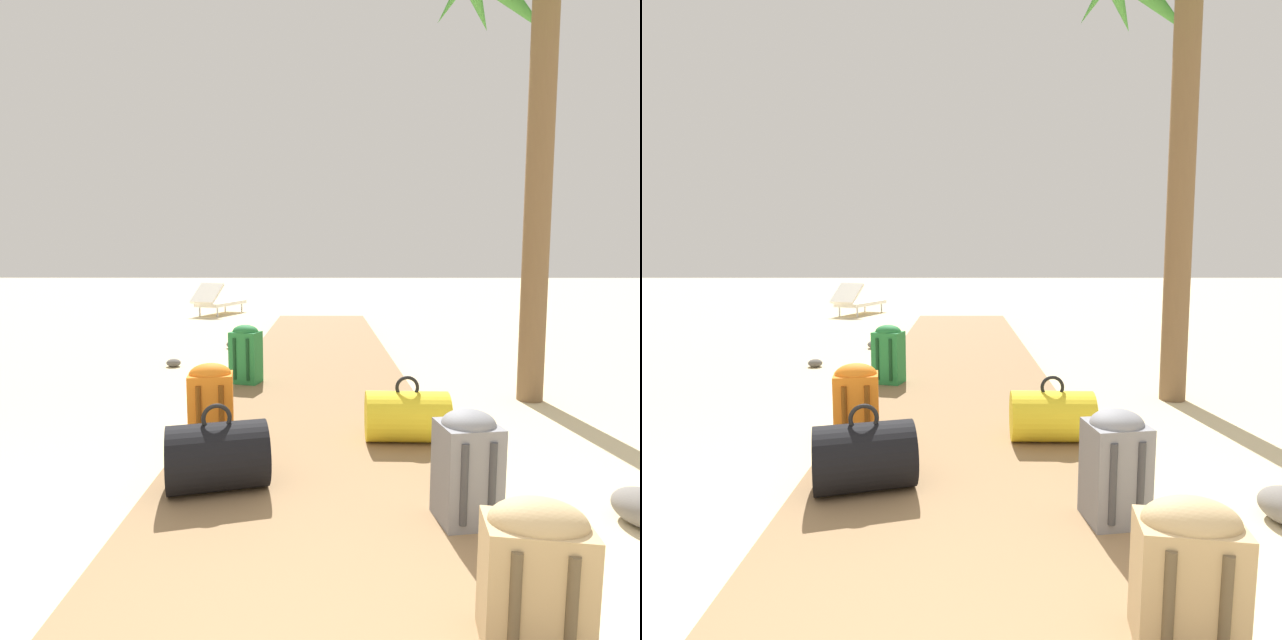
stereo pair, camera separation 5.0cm
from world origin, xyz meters
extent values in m
plane|color=beige|center=(0.00, 4.12, 0.00)|extent=(60.00, 60.00, 0.00)
cube|color=olive|center=(0.00, 5.15, 0.04)|extent=(1.83, 10.29, 0.08)
cube|color=#237538|center=(-0.74, 4.24, 0.34)|extent=(0.33, 0.29, 0.52)
ellipsoid|color=#237538|center=(-0.74, 4.24, 0.60)|extent=(0.32, 0.28, 0.14)
cylinder|color=#113A1C|center=(-0.83, 4.15, 0.34)|extent=(0.04, 0.04, 0.42)
cylinder|color=#113A1C|center=(-0.70, 4.11, 0.34)|extent=(0.04, 0.04, 0.42)
cube|color=tan|center=(0.74, 0.72, 0.29)|extent=(0.35, 0.24, 0.42)
ellipsoid|color=tan|center=(0.74, 0.72, 0.50)|extent=(0.33, 0.23, 0.16)
cylinder|color=brown|center=(0.64, 0.63, 0.29)|extent=(0.04, 0.04, 0.34)
cylinder|color=brown|center=(0.80, 0.61, 0.29)|extent=(0.04, 0.04, 0.34)
cylinder|color=black|center=(-0.52, 1.85, 0.26)|extent=(0.62, 0.49, 0.37)
torus|color=black|center=(-0.52, 1.85, 0.48)|extent=(0.16, 0.06, 0.16)
cube|color=slate|center=(0.74, 1.52, 0.32)|extent=(0.30, 0.28, 0.48)
ellipsoid|color=slate|center=(0.74, 1.52, 0.56)|extent=(0.29, 0.27, 0.14)
cylinder|color=#3A3A3D|center=(0.69, 1.39, 0.32)|extent=(0.04, 0.04, 0.39)
cylinder|color=#3A3A3D|center=(0.83, 1.41, 0.32)|extent=(0.04, 0.04, 0.39)
cylinder|color=gold|center=(0.63, 2.59, 0.25)|extent=(0.57, 0.36, 0.35)
torus|color=black|center=(0.63, 2.59, 0.46)|extent=(0.16, 0.03, 0.16)
cube|color=orange|center=(-0.68, 2.40, 0.34)|extent=(0.31, 0.24, 0.52)
ellipsoid|color=orange|center=(-0.68, 2.40, 0.60)|extent=(0.30, 0.23, 0.14)
cylinder|color=#70380C|center=(-0.73, 2.29, 0.34)|extent=(0.04, 0.04, 0.41)
cylinder|color=#70380C|center=(-0.59, 2.31, 0.34)|extent=(0.04, 0.04, 0.41)
cylinder|color=brown|center=(2.01, 3.94, 2.05)|extent=(0.24, 0.31, 4.10)
cube|color=white|center=(-2.43, 11.35, 0.26)|extent=(1.05, 1.52, 0.08)
cube|color=white|center=(-2.63, 10.80, 0.54)|extent=(0.75, 0.71, 0.45)
cylinder|color=silver|center=(-2.46, 11.96, 0.11)|extent=(0.04, 0.04, 0.22)
cylinder|color=silver|center=(-2.01, 11.80, 0.11)|extent=(0.04, 0.04, 0.22)
cylinder|color=silver|center=(-2.85, 10.91, 0.11)|extent=(0.04, 0.04, 0.22)
cylinder|color=silver|center=(-2.40, 10.75, 0.11)|extent=(0.04, 0.04, 0.22)
ellipsoid|color=#5B5651|center=(-1.30, 6.66, 0.06)|extent=(0.31, 0.32, 0.11)
ellipsoid|color=#5B5651|center=(-1.82, 5.36, 0.05)|extent=(0.23, 0.22, 0.10)
camera|label=1|loc=(0.06, -0.80, 1.34)|focal=28.43mm
camera|label=2|loc=(0.01, -0.80, 1.34)|focal=28.43mm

